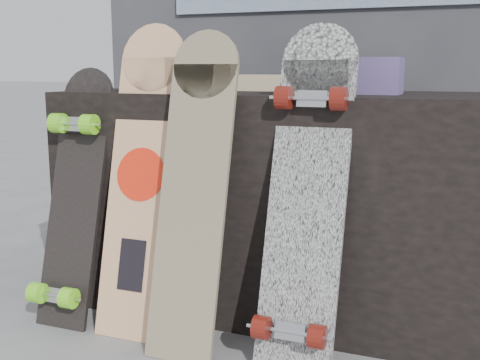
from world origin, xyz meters
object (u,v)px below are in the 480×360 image
at_px(longboard_celtic, 195,182).
at_px(longboard_cascadia, 307,190).
at_px(longboard_geisha, 142,170).
at_px(skateboard_dark, 74,193).
at_px(vendor_table, 282,202).

bearing_deg(longboard_celtic, longboard_cascadia, 8.23).
distance_m(longboard_celtic, longboard_cascadia, 0.35).
distance_m(longboard_geisha, longboard_cascadia, 0.58).
xyz_separation_m(longboard_celtic, skateboard_dark, (-0.49, 0.04, -0.08)).
xyz_separation_m(longboard_celtic, longboard_cascadia, (0.35, 0.05, -0.01)).
xyz_separation_m(vendor_table, longboard_geisha, (-0.39, -0.33, 0.15)).
relative_size(longboard_celtic, skateboard_dark, 1.13).
bearing_deg(longboard_cascadia, longboard_geisha, 177.71).
distance_m(vendor_table, longboard_geisha, 0.53).
distance_m(vendor_table, longboard_celtic, 0.46).
relative_size(vendor_table, longboard_geisha, 1.54).
xyz_separation_m(longboard_cascadia, skateboard_dark, (-0.84, -0.01, -0.07)).
distance_m(longboard_celtic, skateboard_dark, 0.50).
relative_size(longboard_geisha, longboard_celtic, 1.03).
height_order(vendor_table, longboard_geisha, longboard_geisha).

